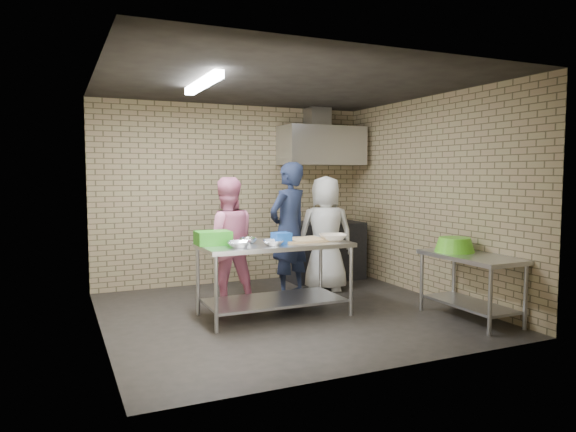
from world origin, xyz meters
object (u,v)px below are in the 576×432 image
object	(u,v)px
woman_white	(325,234)
green_crate	(213,238)
man_navy	(289,230)
stove	(323,251)
side_counter	(470,287)
woman_pink	(226,241)
bottle_red	(319,151)
bottle_green	(341,152)
blue_tub	(281,238)
prep_table	(274,279)
green_basin	(455,245)

from	to	relation	value
woman_white	green_crate	bearing A→B (deg)	38.56
man_navy	stove	bearing A→B (deg)	-163.91
side_counter	green_crate	size ratio (longest dim) A/B	3.12
woman_pink	man_navy	bearing A→B (deg)	-165.44
bottle_red	bottle_green	size ratio (longest dim) A/B	1.20
stove	blue_tub	xyz separation A→B (m)	(-1.48, -1.78, 0.48)
blue_tub	bottle_red	distance (m)	2.76
side_counter	blue_tub	distance (m)	2.23
bottle_green	prep_table	bearing A→B (deg)	-135.93
woman_pink	prep_table	bearing A→B (deg)	123.90
green_crate	bottle_green	distance (m)	3.40
blue_tub	green_basin	world-z (taller)	blue_tub
green_crate	bottle_green	world-z (taller)	bottle_green
side_counter	bottle_green	world-z (taller)	bottle_green
woman_pink	woman_white	bearing A→B (deg)	-164.87
woman_pink	stove	bearing A→B (deg)	-144.80
stove	green_basin	world-z (taller)	green_basin
green_basin	woman_white	xyz separation A→B (m)	(-0.79, 1.73, -0.02)
blue_tub	stove	bearing A→B (deg)	50.21
green_crate	woman_white	xyz separation A→B (m)	(1.87, 0.79, -0.13)
side_counter	stove	xyz separation A→B (m)	(-0.45, 2.75, 0.08)
side_counter	woman_white	distance (m)	2.19
side_counter	bottle_green	distance (m)	3.41
bottle_green	woman_pink	xyz separation A→B (m)	(-2.33, -1.18, -1.20)
green_basin	bottle_green	world-z (taller)	bottle_green
prep_table	stove	size ratio (longest dim) A/B	1.44
green_basin	bottle_red	world-z (taller)	bottle_red
woman_pink	bottle_red	bearing A→B (deg)	-139.91
side_counter	blue_tub	world-z (taller)	blue_tub
stove	man_navy	bearing A→B (deg)	-139.01
green_crate	bottle_red	xyz separation A→B (m)	(2.28, 1.80, 1.09)
prep_table	green_basin	size ratio (longest dim) A/B	3.76
stove	woman_pink	distance (m)	2.13
bottle_green	bottle_red	bearing A→B (deg)	180.00
man_navy	prep_table	bearing A→B (deg)	31.24
stove	man_navy	xyz separation A→B (m)	(-0.97, -0.84, 0.46)
side_counter	green_basin	distance (m)	0.52
green_basin	man_navy	size ratio (longest dim) A/B	0.25
stove	bottle_green	xyz separation A→B (m)	(0.45, 0.24, 1.57)
prep_table	woman_pink	world-z (taller)	woman_pink
prep_table	woman_pink	xyz separation A→B (m)	(-0.35, 0.74, 0.38)
green_crate	woman_pink	distance (m)	0.72
man_navy	bottle_red	bearing A→B (deg)	-158.19
woman_pink	blue_tub	bearing A→B (deg)	124.06
stove	woman_pink	size ratio (longest dim) A/B	0.74
stove	bottle_red	bearing A→B (deg)	78.23
stove	green_basin	size ratio (longest dim) A/B	2.61
prep_table	blue_tub	world-z (taller)	blue_tub
blue_tub	woman_white	size ratio (longest dim) A/B	0.12
prep_table	blue_tub	size ratio (longest dim) A/B	9.00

